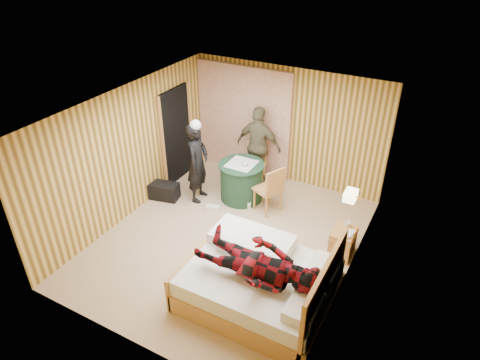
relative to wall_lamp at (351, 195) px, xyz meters
The scene contains 23 objects.
floor 2.36m from the wall_lamp, 166.83° to the right, with size 4.20×5.00×0.01m, color tan.
ceiling 2.31m from the wall_lamp, 166.83° to the right, with size 4.20×5.00×0.01m, color white.
wall_back 2.81m from the wall_lamp, 133.17° to the left, with size 4.20×0.02×2.50m, color #EABF59.
wall_left 4.05m from the wall_lamp, behind, with size 0.02×5.00×2.50m, color #EABF59.
wall_right 0.49m from the wall_lamp, 68.55° to the right, with size 0.02×5.00×2.50m, color #EABF59.
curtain 3.53m from the wall_lamp, 145.89° to the left, with size 2.20×0.08×2.40m, color beige.
doorway 4.10m from the wall_lamp, 166.59° to the left, with size 0.06×0.90×2.05m, color black.
wall_lamp is the anchor object (origin of this frame).
bed 1.90m from the wall_lamp, 119.43° to the right, with size 2.14×1.69×1.16m.
nightstand 1.05m from the wall_lamp, 105.60° to the left, with size 0.38×0.52×0.50m.
round_table 2.68m from the wall_lamp, 159.79° to the left, with size 0.91×0.91×0.81m.
chair_far 2.97m from the wall_lamp, 146.45° to the left, with size 0.52×0.52×0.93m.
chair_near 1.93m from the wall_lamp, 156.88° to the left, with size 0.59×0.59×0.98m.
duffel_bag 3.94m from the wall_lamp, behind, with size 0.60×0.32×0.34m, color black.
sneaker_left 2.58m from the wall_lamp, 164.35° to the left, with size 0.30×0.12×0.14m, color silver.
sneaker_right 2.93m from the wall_lamp, behind, with size 0.27×0.11×0.12m, color silver.
woman_standing 3.20m from the wall_lamp, behind, with size 0.61×0.40×1.66m, color black.
man_at_table 2.92m from the wall_lamp, 145.38° to the left, with size 1.01×0.42×1.72m, color brown.
man_on_bed 1.85m from the wall_lamp, 115.05° to the right, with size 1.77×0.67×0.86m, color maroon.
book_lower 0.80m from the wall_lamp, 112.42° to the left, with size 0.17×0.22×0.02m, color silver.
book_upper 0.78m from the wall_lamp, 112.42° to the left, with size 0.16×0.22×0.02m, color silver.
cup_nightstand 0.81m from the wall_lamp, 98.63° to the left, with size 0.10×0.10×0.09m, color silver.
cup_table 2.46m from the wall_lamp, 160.08° to the left, with size 0.12×0.12×0.10m, color silver.
Camera 1 is at (3.04, -5.19, 4.90)m, focal length 32.00 mm.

